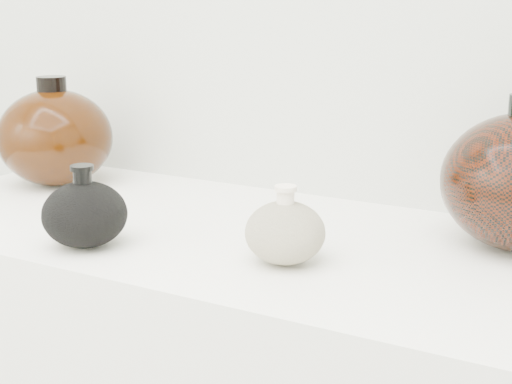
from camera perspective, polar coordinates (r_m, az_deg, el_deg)
The scene contains 3 objects.
black_gourd_vase at distance 1.04m, azimuth -13.54°, elevation -1.70°, with size 0.15×0.15×0.12m.
cream_gourd_vase at distance 0.95m, azimuth 2.34°, elevation -3.21°, with size 0.14×0.14×0.11m.
left_round_pot at distance 1.41m, azimuth -15.76°, elevation 4.25°, with size 0.22×0.22×0.21m.
Camera 1 is at (0.52, 0.05, 1.24)m, focal length 50.00 mm.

